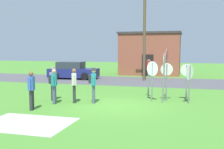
{
  "coord_description": "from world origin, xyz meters",
  "views": [
    {
      "loc": [
        3.33,
        -12.13,
        2.67
      ],
      "look_at": [
        -0.48,
        1.77,
        1.3
      ],
      "focal_mm": 44.01,
      "sensor_mm": 36.0,
      "label": 1
    }
  ],
  "objects_px": {
    "stop_sign_rear_left": "(187,76)",
    "stop_sign_center_cluster": "(148,72)",
    "parked_car_on_street": "(73,71)",
    "stop_sign_nearest": "(189,77)",
    "stop_sign_leaning_right": "(164,69)",
    "stop_sign_rear_right": "(167,66)",
    "stop_sign_low_front": "(152,74)",
    "person_in_teal": "(74,84)",
    "person_in_dark_shirt": "(31,88)",
    "utility_pole": "(144,30)",
    "person_on_left": "(54,84)",
    "person_holding_notes": "(53,81)",
    "stop_sign_leaning_left": "(167,76)",
    "person_near_signs": "(93,83)"
  },
  "relations": [
    {
      "from": "stop_sign_rear_left",
      "to": "stop_sign_center_cluster",
      "type": "distance_m",
      "value": 2.0
    },
    {
      "from": "parked_car_on_street",
      "to": "stop_sign_nearest",
      "type": "bearing_deg",
      "value": -41.35
    },
    {
      "from": "stop_sign_leaning_right",
      "to": "stop_sign_center_cluster",
      "type": "relative_size",
      "value": 1.16
    },
    {
      "from": "stop_sign_nearest",
      "to": "stop_sign_rear_right",
      "type": "bearing_deg",
      "value": 139.35
    },
    {
      "from": "parked_car_on_street",
      "to": "stop_sign_rear_right",
      "type": "height_order",
      "value": "stop_sign_rear_right"
    },
    {
      "from": "stop_sign_rear_right",
      "to": "stop_sign_low_front",
      "type": "bearing_deg",
      "value": -124.39
    },
    {
      "from": "stop_sign_rear_right",
      "to": "person_in_teal",
      "type": "bearing_deg",
      "value": -152.04
    },
    {
      "from": "person_in_dark_shirt",
      "to": "utility_pole",
      "type": "bearing_deg",
      "value": 76.26
    },
    {
      "from": "utility_pole",
      "to": "person_in_teal",
      "type": "distance_m",
      "value": 10.98
    },
    {
      "from": "stop_sign_rear_left",
      "to": "person_in_dark_shirt",
      "type": "height_order",
      "value": "stop_sign_rear_left"
    },
    {
      "from": "person_in_teal",
      "to": "stop_sign_leaning_right",
      "type": "bearing_deg",
      "value": 15.39
    },
    {
      "from": "stop_sign_leaning_right",
      "to": "person_on_left",
      "type": "xyz_separation_m",
      "value": [
        -5.08,
        -1.69,
        -0.68
      ]
    },
    {
      "from": "person_holding_notes",
      "to": "person_in_dark_shirt",
      "type": "bearing_deg",
      "value": -86.03
    },
    {
      "from": "stop_sign_leaning_right",
      "to": "utility_pole",
      "type": "bearing_deg",
      "value": 104.48
    },
    {
      "from": "stop_sign_nearest",
      "to": "stop_sign_low_front",
      "type": "bearing_deg",
      "value": 178.08
    },
    {
      "from": "parked_car_on_street",
      "to": "person_on_left",
      "type": "relative_size",
      "value": 2.59
    },
    {
      "from": "person_in_dark_shirt",
      "to": "stop_sign_nearest",
      "type": "bearing_deg",
      "value": 26.57
    },
    {
      "from": "stop_sign_leaning_left",
      "to": "stop_sign_center_cluster",
      "type": "height_order",
      "value": "stop_sign_center_cluster"
    },
    {
      "from": "stop_sign_low_front",
      "to": "person_near_signs",
      "type": "relative_size",
      "value": 1.17
    },
    {
      "from": "stop_sign_center_cluster",
      "to": "person_in_teal",
      "type": "relative_size",
      "value": 1.24
    },
    {
      "from": "stop_sign_low_front",
      "to": "stop_sign_nearest",
      "type": "xyz_separation_m",
      "value": [
        1.8,
        -0.06,
        -0.08
      ]
    },
    {
      "from": "utility_pole",
      "to": "stop_sign_rear_left",
      "type": "height_order",
      "value": "utility_pole"
    },
    {
      "from": "stop_sign_nearest",
      "to": "person_holding_notes",
      "type": "xyz_separation_m",
      "value": [
        -6.76,
        -0.98,
        -0.31
      ]
    },
    {
      "from": "person_near_signs",
      "to": "person_on_left",
      "type": "distance_m",
      "value": 1.9
    },
    {
      "from": "stop_sign_nearest",
      "to": "person_in_dark_shirt",
      "type": "distance_m",
      "value": 7.39
    },
    {
      "from": "stop_sign_leaning_right",
      "to": "person_on_left",
      "type": "height_order",
      "value": "stop_sign_leaning_right"
    },
    {
      "from": "stop_sign_rear_right",
      "to": "stop_sign_nearest",
      "type": "bearing_deg",
      "value": -40.65
    },
    {
      "from": "stop_sign_low_front",
      "to": "person_near_signs",
      "type": "height_order",
      "value": "stop_sign_low_front"
    },
    {
      "from": "person_in_dark_shirt",
      "to": "stop_sign_center_cluster",
      "type": "bearing_deg",
      "value": 43.64
    },
    {
      "from": "stop_sign_center_cluster",
      "to": "person_holding_notes",
      "type": "xyz_separation_m",
      "value": [
        -4.64,
        -1.95,
        -0.43
      ]
    },
    {
      "from": "stop_sign_leaning_left",
      "to": "person_near_signs",
      "type": "height_order",
      "value": "stop_sign_leaning_left"
    },
    {
      "from": "stop_sign_rear_right",
      "to": "stop_sign_nearest",
      "type": "relative_size",
      "value": 1.38
    },
    {
      "from": "stop_sign_leaning_left",
      "to": "person_in_teal",
      "type": "xyz_separation_m",
      "value": [
        -4.35,
        -1.68,
        -0.34
      ]
    },
    {
      "from": "utility_pole",
      "to": "stop_sign_center_cluster",
      "type": "relative_size",
      "value": 3.81
    },
    {
      "from": "stop_sign_rear_right",
      "to": "person_holding_notes",
      "type": "relative_size",
      "value": 1.52
    },
    {
      "from": "utility_pole",
      "to": "stop_sign_rear_right",
      "type": "relative_size",
      "value": 3.03
    },
    {
      "from": "utility_pole",
      "to": "stop_sign_low_front",
      "type": "distance_m",
      "value": 9.57
    },
    {
      "from": "stop_sign_leaning_right",
      "to": "stop_sign_leaning_left",
      "type": "bearing_deg",
      "value": 78.06
    },
    {
      "from": "parked_car_on_street",
      "to": "person_near_signs",
      "type": "distance_m",
      "value": 11.19
    },
    {
      "from": "stop_sign_rear_left",
      "to": "stop_sign_center_cluster",
      "type": "relative_size",
      "value": 0.9
    },
    {
      "from": "stop_sign_leaning_right",
      "to": "person_on_left",
      "type": "relative_size",
      "value": 1.44
    },
    {
      "from": "stop_sign_rear_right",
      "to": "person_holding_notes",
      "type": "distance_m",
      "value": 5.99
    },
    {
      "from": "parked_car_on_street",
      "to": "person_in_teal",
      "type": "relative_size",
      "value": 2.59
    },
    {
      "from": "stop_sign_rear_left",
      "to": "person_on_left",
      "type": "relative_size",
      "value": 1.12
    },
    {
      "from": "stop_sign_rear_right",
      "to": "stop_sign_nearest",
      "type": "distance_m",
      "value": 1.59
    },
    {
      "from": "person_near_signs",
      "to": "person_on_left",
      "type": "height_order",
      "value": "person_near_signs"
    },
    {
      "from": "stop_sign_center_cluster",
      "to": "person_holding_notes",
      "type": "bearing_deg",
      "value": -157.23
    },
    {
      "from": "stop_sign_center_cluster",
      "to": "stop_sign_nearest",
      "type": "relative_size",
      "value": 1.1
    },
    {
      "from": "person_in_dark_shirt",
      "to": "parked_car_on_street",
      "type": "bearing_deg",
      "value": 105.21
    },
    {
      "from": "person_near_signs",
      "to": "utility_pole",
      "type": "bearing_deg",
      "value": 84.72
    }
  ]
}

